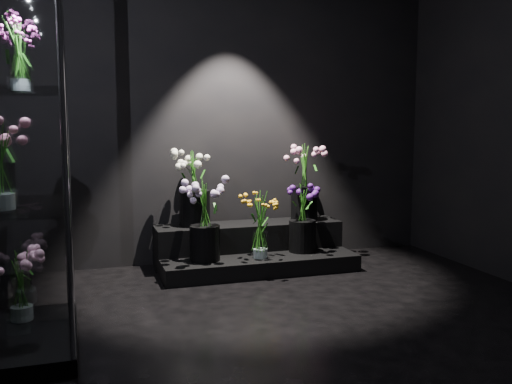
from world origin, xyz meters
name	(u,v)px	position (x,y,z in m)	size (l,w,h in m)	color
floor	(311,332)	(0.00, 0.00, 0.00)	(4.00, 4.00, 0.00)	black
wall_back	(228,111)	(0.00, 2.00, 1.40)	(4.00, 4.00, 0.00)	black
display_riser	(252,249)	(0.13, 1.66, 0.16)	(1.71, 0.76, 0.38)	black
display_case	(14,163)	(-1.69, 0.26, 1.08)	(0.59, 0.98, 2.15)	black
bouquet_orange_bells	(260,225)	(0.12, 1.38, 0.43)	(0.29, 0.29, 0.57)	white
bouquet_lilac	(204,216)	(-0.35, 1.45, 0.52)	(0.43, 0.43, 0.68)	black
bouquet_purple	(302,215)	(0.55, 1.50, 0.47)	(0.40, 0.40, 0.61)	black
bouquet_cream_roses	(194,183)	(-0.36, 1.79, 0.76)	(0.43, 0.43, 0.68)	black
bouquet_pink_roses	(304,177)	(0.67, 1.75, 0.79)	(0.46, 0.46, 0.71)	black
bouquet_case_pink	(0,164)	(-1.74, 0.10, 1.09)	(0.29, 0.29, 0.47)	white
bouquet_case_magenta	(19,54)	(-1.65, 0.43, 1.69)	(0.21, 0.21, 0.41)	white
bouquet_case_base_pink	(20,283)	(-1.71, 0.48, 0.33)	(0.36, 0.36, 0.44)	white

